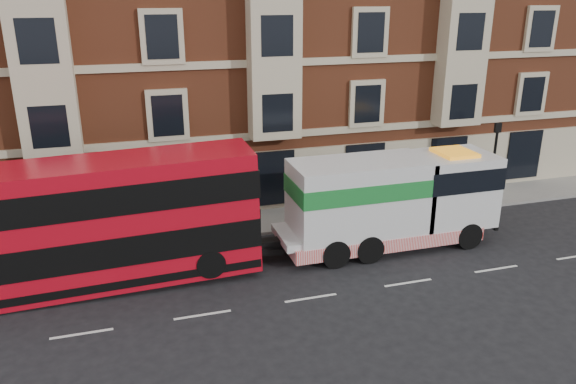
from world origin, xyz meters
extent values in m
plane|color=black|center=(0.00, 0.00, 0.00)|extent=(120.00, 120.00, 0.00)
cube|color=slate|center=(0.00, 7.50, 0.07)|extent=(90.00, 3.00, 0.15)
cube|color=brown|center=(0.50, 15.00, 9.00)|extent=(45.00, 12.00, 18.00)
cylinder|color=black|center=(-6.00, 6.20, 2.15)|extent=(0.14, 0.14, 4.00)
cube|color=black|center=(-6.00, 6.20, 4.25)|extent=(0.35, 0.15, 0.50)
cylinder|color=black|center=(12.00, 6.20, 2.15)|extent=(0.14, 0.14, 4.00)
cube|color=black|center=(12.00, 6.20, 4.25)|extent=(0.35, 0.15, 0.50)
cube|color=red|center=(-7.42, 3.32, 2.54)|extent=(12.08, 2.70, 4.75)
cube|color=black|center=(-7.42, 3.32, 1.83)|extent=(12.12, 2.76, 1.13)
cube|color=black|center=(-7.42, 3.32, 3.78)|extent=(12.12, 2.76, 1.08)
cylinder|color=black|center=(-3.32, 2.11, 0.88)|extent=(1.12, 0.35, 1.12)
cylinder|color=black|center=(-3.32, 4.54, 0.88)|extent=(1.12, 0.35, 1.12)
cube|color=silver|center=(4.58, 3.32, 1.02)|extent=(9.71, 2.48, 0.32)
cube|color=silver|center=(7.71, 3.32, 2.43)|extent=(3.45, 2.70, 3.13)
cube|color=silver|center=(3.28, 3.32, 2.48)|extent=(5.83, 2.70, 3.13)
cube|color=#1A782E|center=(3.28, 3.32, 3.02)|extent=(5.88, 2.74, 0.76)
cube|color=red|center=(4.36, 3.32, 0.65)|extent=(8.63, 2.76, 0.59)
cylinder|color=black|center=(8.03, 2.11, 0.59)|extent=(1.19, 0.38, 1.19)
cylinder|color=black|center=(8.03, 4.54, 0.59)|extent=(1.19, 0.38, 1.19)
cylinder|color=black|center=(3.28, 2.11, 0.59)|extent=(1.19, 0.43, 1.19)
cylinder|color=black|center=(3.28, 4.54, 0.59)|extent=(1.19, 0.43, 1.19)
cylinder|color=black|center=(1.77, 2.11, 0.59)|extent=(1.19, 0.43, 1.19)
cylinder|color=black|center=(1.77, 4.54, 0.59)|extent=(1.19, 0.43, 1.19)
imported|color=#192832|center=(-9.65, 6.15, 1.09)|extent=(0.71, 0.49, 1.87)
camera|label=1|loc=(-6.05, -17.17, 10.63)|focal=35.00mm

